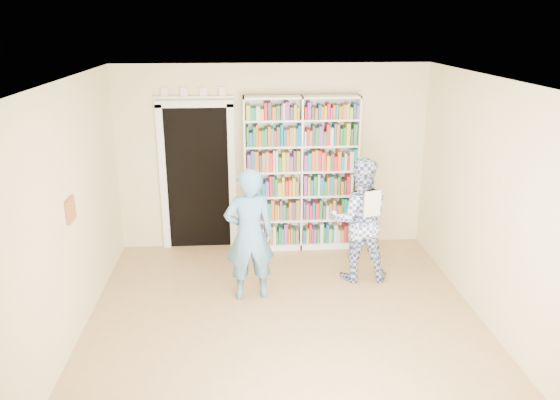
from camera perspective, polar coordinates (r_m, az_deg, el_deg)
name	(u,v)px	position (r m, az deg, el deg)	size (l,w,h in m)	color
floor	(286,330)	(6.20, 0.68, -13.45)	(5.00, 5.00, 0.00)	#A3794E
ceiling	(288,82)	(5.31, 0.79, 12.19)	(5.00, 5.00, 0.00)	white
wall_back	(273,158)	(8.00, -0.77, 4.45)	(4.50, 4.50, 0.00)	beige
wall_left	(63,221)	(5.88, -21.71, -2.06)	(5.00, 5.00, 0.00)	beige
wall_right	(499,210)	(6.21, 21.89, -1.02)	(5.00, 5.00, 0.00)	beige
bookshelf	(301,174)	(7.94, 2.20, 2.78)	(1.65, 0.31, 2.26)	white
doorway	(198,171)	(8.04, -8.61, 3.05)	(1.10, 0.08, 2.43)	black
wall_art	(71,210)	(6.04, -21.04, -0.96)	(0.03, 0.25, 0.25)	brown
man_blue	(249,235)	(6.53, -3.22, -3.68)	(0.60, 0.39, 1.65)	#4F85B0
man_plaid	(359,219)	(7.11, 8.28, -2.03)	(0.80, 0.62, 1.64)	#2E498E
paper_sheet	(372,204)	(6.79, 9.64, -0.38)	(0.23, 0.01, 0.33)	white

